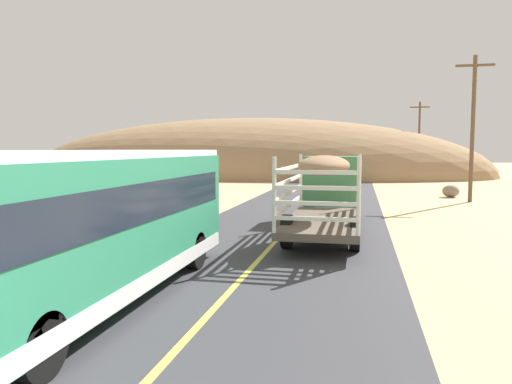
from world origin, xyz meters
The scene contains 7 objects.
livestock_truck centered at (1.64, 17.11, 1.79)m, with size 2.53×9.70×3.02m.
bus centered at (-2.57, 6.10, 1.75)m, with size 2.54×10.00×3.21m.
car_far centered at (1.32, 35.54, 0.69)m, with size 1.80×4.40×1.46m.
power_pole_mid centered at (9.48, 28.67, 4.72)m, with size 2.20×0.24×8.85m.
power_pole_far centered at (9.48, 56.19, 4.63)m, with size 2.20×0.24×8.67m.
boulder_near_shoulder centered at (8.86, 31.56, 0.41)m, with size 1.10×1.02×0.83m, color #84705B.
distant_hill centered at (-11.00, 55.40, 0.00)m, with size 58.10×25.22×14.02m, color #957553.
Camera 1 is at (2.85, -2.84, 3.26)m, focal length 33.79 mm.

